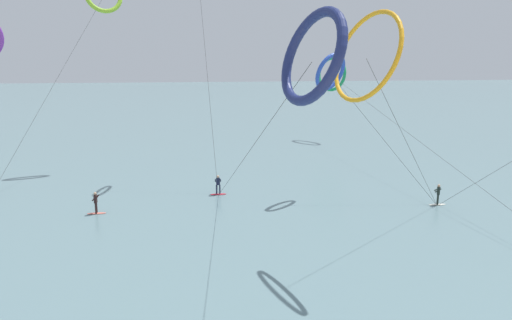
% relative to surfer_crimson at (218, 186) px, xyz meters
% --- Properties ---
extents(sea_water, '(400.00, 200.00, 0.08)m').
position_rel_surfer_crimson_xyz_m(sea_water, '(1.61, 72.21, -0.78)').
color(sea_water, slate).
rests_on(sea_water, ground).
extents(surfer_crimson, '(1.40, 0.59, 1.70)m').
position_rel_surfer_crimson_xyz_m(surfer_crimson, '(0.00, 0.00, 0.00)').
color(surfer_crimson, red).
rests_on(surfer_crimson, ground).
extents(surfer_coral, '(1.40, 0.59, 1.70)m').
position_rel_surfer_crimson_xyz_m(surfer_coral, '(-9.40, -3.84, 0.00)').
color(surfer_coral, '#EA7260').
rests_on(surfer_coral, ground).
extents(surfer_ivory, '(1.40, 0.68, 1.70)m').
position_rel_surfer_crimson_xyz_m(surfer_ivory, '(17.26, -5.14, 0.00)').
color(surfer_ivory, silver).
rests_on(surfer_ivory, ground).
extents(kite_emerald, '(3.65, 51.66, 11.61)m').
position_rel_surfer_crimson_xyz_m(kite_emerald, '(17.12, 25.27, 8.38)').
color(kite_emerald, '#199351').
rests_on(kite_emerald, ground).
extents(kite_navy, '(4.51, 22.11, 13.84)m').
position_rel_surfer_crimson_xyz_m(kite_navy, '(3.02, -19.83, 10.94)').
color(kite_navy, navy).
rests_on(kite_navy, ground).
extents(kite_amber, '(11.69, 12.08, 14.22)m').
position_rel_surfer_crimson_xyz_m(kite_amber, '(7.32, -14.47, 10.93)').
color(kite_amber, orange).
rests_on(kite_amber, ground).
extents(kite_cobalt, '(9.78, 5.61, 12.06)m').
position_rel_surfer_crimson_xyz_m(kite_cobalt, '(9.28, -1.08, 9.62)').
color(kite_cobalt, '#2647B7').
rests_on(kite_cobalt, ground).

